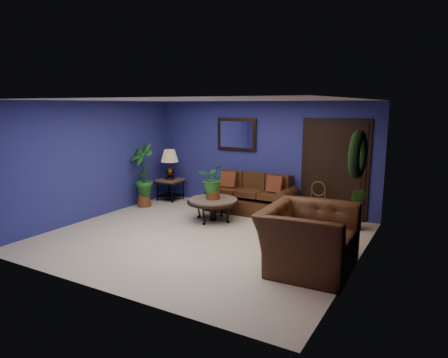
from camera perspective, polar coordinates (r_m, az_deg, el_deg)
The scene contains 18 objects.
floor at distance 7.50m, azimuth -3.07°, elevation -8.24°, with size 5.50×5.50×0.00m, color beige.
wall_back at distance 9.37m, azimuth 5.16°, elevation 3.38°, with size 5.50×0.04×2.50m, color navy.
wall_left at distance 8.98m, azimuth -18.09°, elevation 2.58°, with size 0.04×5.00×2.50m, color navy.
wall_right_brick at distance 6.18m, azimuth 18.81°, elevation -0.90°, with size 0.04×5.00×2.50m, color brown.
ceiling at distance 7.10m, azimuth -3.27°, elevation 11.22°, with size 5.50×5.00×0.02m, color silver.
crown_molding at distance 6.07m, azimuth 19.20°, elevation 10.11°, with size 0.03×5.00×0.14m, color white.
wall_mirror at distance 9.56m, azimuth 1.82°, elevation 6.38°, with size 1.02×0.06×0.77m, color #3B2511.
closet_door at distance 8.80m, azimuth 15.47°, elevation 1.25°, with size 1.44×0.06×2.18m, color black.
wreath at distance 6.17m, azimuth 18.60°, elevation 3.33°, with size 0.72×0.72×0.16m, color black.
sofa at distance 9.16m, azimuth 4.09°, elevation -2.87°, with size 1.98×0.86×0.89m.
coffee_table at distance 8.41m, azimuth -1.58°, elevation -3.25°, with size 1.09×1.09×0.47m.
end_table at distance 10.30m, azimuth -7.69°, elevation -0.74°, with size 0.59×0.59×0.54m.
table_lamp at distance 10.20m, azimuth -7.77°, elevation 2.59°, with size 0.44×0.44×0.73m.
side_chair at distance 8.64m, azimuth 13.02°, elevation -2.74°, with size 0.39×0.39×0.83m.
armchair at distance 6.10m, azimuth 11.97°, elevation -8.30°, with size 1.44×1.26×0.94m, color #462714.
coffee_plant at distance 8.31m, azimuth -1.59°, elevation -0.12°, with size 0.65×0.60×0.74m.
floor_plant at distance 8.21m, azimuth 18.26°, elevation -3.93°, with size 0.38×0.31×0.84m.
tall_plant at distance 9.68m, azimuth -11.50°, elevation 0.94°, with size 0.78×0.63×1.54m.
Camera 1 is at (3.86, -5.96, 2.42)m, focal length 32.00 mm.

